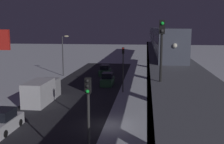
# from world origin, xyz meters

# --- Properties ---
(ground_plane) EXTENTS (240.00, 240.00, 0.00)m
(ground_plane) POSITION_xyz_m (0.00, 0.00, 0.00)
(ground_plane) COLOR silver
(avenue_asphalt) EXTENTS (11.00, 87.37, 0.01)m
(avenue_asphalt) POSITION_xyz_m (5.78, 0.00, 0.00)
(avenue_asphalt) COLOR #28282D
(avenue_asphalt) RESTS_ON ground_plane
(elevated_railway) EXTENTS (5.00, 87.37, 5.63)m
(elevated_railway) POSITION_xyz_m (-6.02, -0.00, 4.85)
(elevated_railway) COLOR slate
(elevated_railway) RESTS_ON ground_plane
(subway_train) EXTENTS (2.94, 74.07, 3.40)m
(subway_train) POSITION_xyz_m (-6.11, -38.20, 7.41)
(subway_train) COLOR #4C5160
(subway_train) RESTS_ON elevated_railway
(rail_signal) EXTENTS (0.36, 0.41, 4.00)m
(rail_signal) POSITION_xyz_m (-4.48, 6.49, 8.35)
(rail_signal) COLOR black
(rail_signal) RESTS_ON elevated_railway
(sedan_white) EXTENTS (1.91, 4.47, 1.97)m
(sedan_white) POSITION_xyz_m (8.98, 2.55, 0.78)
(sedan_white) COLOR silver
(sedan_white) RESTS_ON ground_plane
(sedan_green) EXTENTS (1.80, 4.30, 1.97)m
(sedan_green) POSITION_xyz_m (2.58, -18.05, 0.80)
(sedan_green) COLOR #2D6038
(sedan_green) RESTS_ON ground_plane
(sedan_green_3) EXTENTS (1.80, 4.48, 1.97)m
(sedan_green_3) POSITION_xyz_m (4.38, -27.04, 0.80)
(sedan_green_3) COLOR #2D6038
(sedan_green_3) RESTS_ON ground_plane
(delivery_van) EXTENTS (2.40, 7.40, 2.80)m
(delivery_van) POSITION_xyz_m (9.18, -7.06, 1.35)
(delivery_van) COLOR #B2B2B7
(delivery_van) RESTS_ON ground_plane
(traffic_light_near) EXTENTS (0.32, 0.44, 6.40)m
(traffic_light_near) POSITION_xyz_m (-0.32, 9.68, 4.20)
(traffic_light_near) COLOR #2D2D2D
(traffic_light_near) RESTS_ON ground_plane
(traffic_light_mid) EXTENTS (0.32, 0.44, 6.40)m
(traffic_light_mid) POSITION_xyz_m (-0.32, -13.36, 4.20)
(traffic_light_mid) COLOR #2D2D2D
(traffic_light_mid) RESTS_ON ground_plane
(street_lamp_far) EXTENTS (1.35, 0.44, 7.65)m
(street_lamp_far) POSITION_xyz_m (11.86, -25.00, 4.81)
(street_lamp_far) COLOR #38383D
(street_lamp_far) RESTS_ON ground_plane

